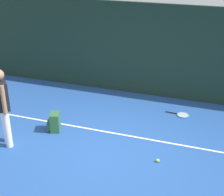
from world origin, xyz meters
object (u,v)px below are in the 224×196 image
at_px(tennis_racket, 182,115).
at_px(tennis_ball_near_player, 158,161).
at_px(tennis_player, 3,103).
at_px(backpack, 54,122).

height_order(tennis_racket, tennis_ball_near_player, tennis_ball_near_player).
height_order(tennis_player, backpack, tennis_player).
distance_m(tennis_player, backpack, 1.31).
relative_size(tennis_racket, backpack, 1.42).
bearing_deg(tennis_player, tennis_ball_near_player, -127.64).
distance_m(tennis_player, tennis_ball_near_player, 3.34).
xyz_separation_m(tennis_player, tennis_ball_near_player, (3.19, 0.38, -0.93)).
bearing_deg(tennis_ball_near_player, backpack, 170.07).
distance_m(tennis_racket, backpack, 3.16).
height_order(tennis_player, tennis_ball_near_player, tennis_player).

